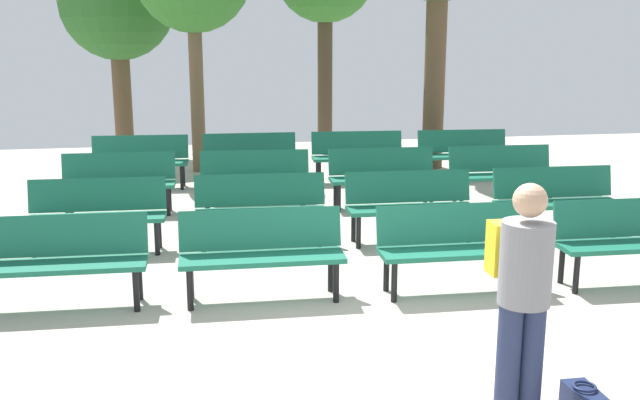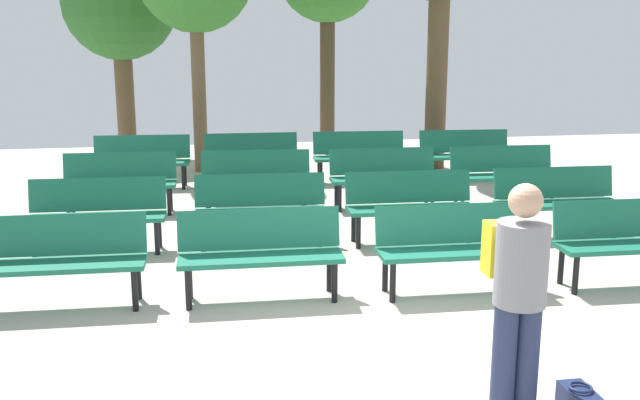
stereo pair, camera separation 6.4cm
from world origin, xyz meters
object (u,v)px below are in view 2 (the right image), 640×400
bench_r0_c1 (260,249)px  bench_r2_c2 (383,174)px  bench_r0_c0 (60,255)px  bench_r0_c3 (631,237)px  bench_r1_c2 (410,202)px  bench_r2_c3 (503,171)px  bench_r1_c0 (97,210)px  bench_r2_c1 (256,176)px  visitor_with_backpack (518,290)px  bench_r1_c3 (557,197)px  bench_r0_c2 (456,243)px  bench_r2_c0 (120,179)px  bench_r3_c3 (465,152)px  bench_r1_c1 (261,205)px  bench_r3_c1 (251,155)px  tree_3 (120,5)px  bench_r3_c2 (359,153)px  bench_r3_c0 (142,158)px

bench_r0_c1 → bench_r2_c2: (2.17, 3.57, 0.00)m
bench_r0_c0 → bench_r0_c3: (5.72, -0.32, 0.00)m
bench_r0_c1 → bench_r1_c2: same height
bench_r0_c1 → bench_r2_c3: 5.32m
bench_r1_c0 → bench_r2_c1: 2.71m
bench_r2_c1 → visitor_with_backpack: 6.45m
bench_r1_c2 → bench_r1_c3: size_ratio=1.00×
visitor_with_backpack → bench_r0_c3: bearing=-133.6°
bench_r0_c3 → bench_r2_c1: size_ratio=0.99×
bench_r0_c0 → bench_r0_c2: bearing=-1.7°
bench_r2_c0 → bench_r2_c1: size_ratio=0.99×
bench_r2_c2 → bench_r1_c2: bearing=-92.1°
bench_r0_c1 → bench_r2_c2: same height
bench_r0_c3 → bench_r1_c3: size_ratio=1.00×
bench_r0_c3 → bench_r2_c2: 4.14m
bench_r3_c3 → bench_r1_c1: bearing=-134.7°
bench_r1_c1 → bench_r3_c1: 3.75m
bench_r1_c1 → bench_r3_c3: size_ratio=1.00×
bench_r2_c1 → tree_3: bearing=117.4°
bench_r3_c2 → visitor_with_backpack: size_ratio=0.99×
bench_r2_c2 → visitor_with_backpack: visitor_with_backpack is taller
bench_r0_c0 → bench_r0_c2: size_ratio=1.00×
bench_r3_c1 → bench_r2_c0: bearing=-137.1°
bench_r0_c1 → bench_r3_c3: bearing=53.8°
bench_r0_c2 → bench_r1_c3: same height
bench_r2_c1 → bench_r2_c2: size_ratio=1.01×
bench_r0_c3 → visitor_with_backpack: size_ratio=0.98×
bench_r2_c3 → bench_r0_c1: bearing=-136.9°
bench_r0_c3 → bench_r1_c3: bearing=87.6°
bench_r0_c3 → bench_r2_c1: (-3.56, 3.91, 0.00)m
bench_r3_c1 → bench_r3_c2: 1.88m
bench_r1_c0 → bench_r2_c3: size_ratio=1.00×
bench_r0_c0 → visitor_with_backpack: (3.35, -2.74, 0.43)m
bench_r0_c0 → visitor_with_backpack: 4.34m
bench_r0_c1 → bench_r1_c3: (3.96, 1.65, 0.00)m
bench_r1_c3 → tree_3: tree_3 is taller
bench_r2_c2 → bench_r0_c1: bearing=-119.0°
bench_r2_c2 → bench_r0_c2: bearing=-91.0°
bench_r2_c3 → visitor_with_backpack: bearing=-110.5°
bench_r3_c1 → bench_r2_c3: bearing=-27.6°
bench_r1_c3 → bench_r3_c0: same height
bench_r0_c2 → bench_r3_c3: (2.16, 5.47, 0.00)m
bench_r0_c1 → bench_r2_c3: same height
bench_r0_c0 → bench_r2_c0: size_ratio=1.00×
bench_r0_c0 → bench_r0_c1: bearing=-1.3°
bench_r0_c2 → bench_r2_c1: size_ratio=0.99×
bench_r3_c3 → bench_r0_c2: bearing=-107.9°
tree_3 → bench_r0_c2: bearing=-66.7°
bench_r1_c0 → bench_r3_c0: same height
bench_r0_c0 → bench_r3_c3: 7.98m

